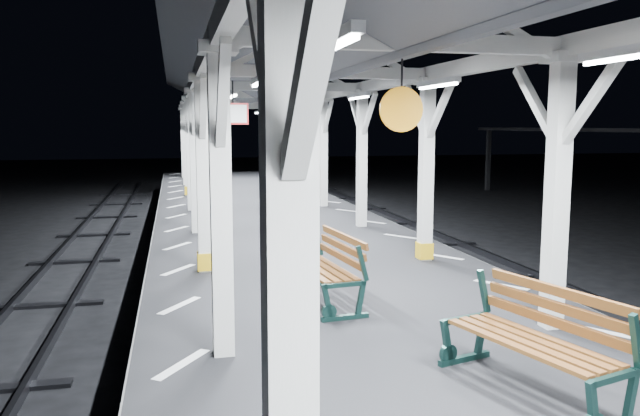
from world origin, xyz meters
name	(u,v)px	position (x,y,z in m)	size (l,w,h in m)	color
ground	(350,360)	(0.00, 0.00, 0.00)	(120.00, 120.00, 0.00)	black
platform	(350,328)	(0.00, 0.00, 0.50)	(6.00, 50.00, 1.00)	black
hazard_stripes_left	(180,305)	(-2.45, 0.00, 1.00)	(1.00, 48.00, 0.01)	silver
hazard_stripes_right	(501,285)	(2.45, 0.00, 1.00)	(1.00, 48.00, 0.01)	silver
track_right	(637,330)	(5.00, 0.00, 0.08)	(2.20, 60.00, 0.16)	#2D2D33
canopy	(352,47)	(0.00, -0.02, 4.56)	(5.40, 49.00, 4.65)	silver
bench_near	(538,337)	(0.79, -3.62, 1.53)	(1.12, 1.93, 0.99)	#122D29
bench_mid	(329,266)	(-0.39, -0.27, 1.52)	(0.86, 1.85, 0.97)	#122D29
bench_far	(281,191)	(0.66, 9.88, 1.50)	(1.20, 1.84, 0.94)	#122D29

